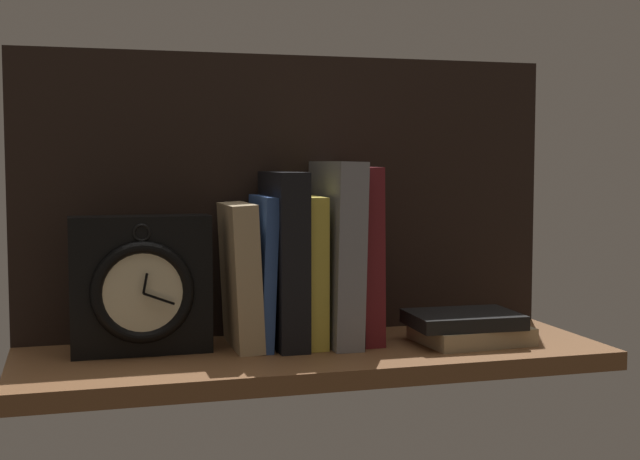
# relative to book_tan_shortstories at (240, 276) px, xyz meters

# --- Properties ---
(ground_plane) EXTENTS (0.80, 0.27, 0.03)m
(ground_plane) POSITION_rel_book_tan_shortstories_xyz_m (0.09, -0.04, -0.11)
(ground_plane) COLOR brown
(back_panel) EXTENTS (0.80, 0.01, 0.41)m
(back_panel) POSITION_rel_book_tan_shortstories_xyz_m (0.09, 0.09, 0.11)
(back_panel) COLOR black
(back_panel) RESTS_ON ground_plane
(book_tan_shortstories) EXTENTS (0.04, 0.13, 0.20)m
(book_tan_shortstories) POSITION_rel_book_tan_shortstories_xyz_m (0.00, 0.00, 0.00)
(book_tan_shortstories) COLOR tan
(book_tan_shortstories) RESTS_ON ground_plane
(book_blue_modern) EXTENTS (0.03, 0.12, 0.21)m
(book_blue_modern) POSITION_rel_book_tan_shortstories_xyz_m (0.03, 0.00, 0.00)
(book_blue_modern) COLOR #2D4C8E
(book_blue_modern) RESTS_ON ground_plane
(book_black_skeptic) EXTENTS (0.04, 0.15, 0.24)m
(book_black_skeptic) POSITION_rel_book_tan_shortstories_xyz_m (0.06, 0.00, 0.02)
(book_black_skeptic) COLOR black
(book_black_skeptic) RESTS_ON ground_plane
(book_yellow_seinlanguage) EXTENTS (0.03, 0.13, 0.21)m
(book_yellow_seinlanguage) POSITION_rel_book_tan_shortstories_xyz_m (0.10, 0.00, 0.00)
(book_yellow_seinlanguage) COLOR gold
(book_yellow_seinlanguage) RESTS_ON ground_plane
(book_gray_chess) EXTENTS (0.05, 0.16, 0.25)m
(book_gray_chess) POSITION_rel_book_tan_shortstories_xyz_m (0.14, 0.00, 0.03)
(book_gray_chess) COLOR gray
(book_gray_chess) RESTS_ON ground_plane
(book_maroon_dawkins) EXTENTS (0.03, 0.13, 0.25)m
(book_maroon_dawkins) POSITION_rel_book_tan_shortstories_xyz_m (0.17, 0.00, 0.02)
(book_maroon_dawkins) COLOR maroon
(book_maroon_dawkins) RESTS_ON ground_plane
(framed_clock) EXTENTS (0.18, 0.06, 0.18)m
(framed_clock) POSITION_rel_book_tan_shortstories_xyz_m (-0.13, -0.01, -0.01)
(framed_clock) COLOR black
(framed_clock) RESTS_ON ground_plane
(book_stack_side) EXTENTS (0.17, 0.12, 0.04)m
(book_stack_side) POSITION_rel_book_tan_shortstories_xyz_m (0.31, -0.06, -0.08)
(book_stack_side) COLOR #9E8966
(book_stack_side) RESTS_ON ground_plane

